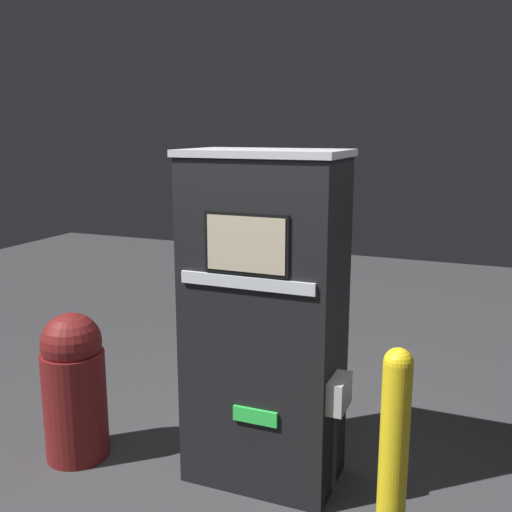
% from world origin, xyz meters
% --- Properties ---
extents(ground_plane, '(14.00, 14.00, 0.00)m').
position_xyz_m(ground_plane, '(0.00, 0.00, 0.00)').
color(ground_plane, '#38383A').
extents(gas_pump, '(0.99, 0.57, 2.00)m').
position_xyz_m(gas_pump, '(0.00, 0.26, 1.00)').
color(gas_pump, black).
rests_on(gas_pump, ground_plane).
extents(safety_bollard, '(0.14, 0.14, 1.12)m').
position_xyz_m(safety_bollard, '(0.86, -0.20, 0.59)').
color(safety_bollard, yellow).
rests_on(safety_bollard, ground_plane).
extents(trash_bin, '(0.40, 0.40, 0.97)m').
position_xyz_m(trash_bin, '(-1.21, 0.00, 0.50)').
color(trash_bin, maroon).
rests_on(trash_bin, ground_plane).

